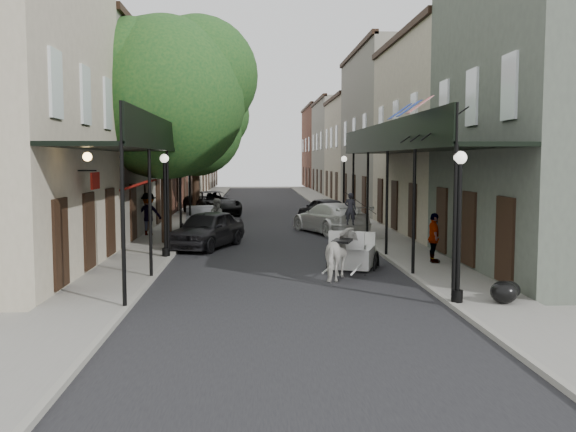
{
  "coord_description": "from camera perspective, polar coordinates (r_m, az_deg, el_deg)",
  "views": [
    {
      "loc": [
        -0.9,
        -17.31,
        3.61
      ],
      "look_at": [
        0.33,
        5.67,
        1.6
      ],
      "focal_mm": 40.0,
      "sensor_mm": 36.0,
      "label": 1
    }
  ],
  "objects": [
    {
      "name": "sidewalk_left",
      "position": [
        37.7,
        -9.3,
        -0.47
      ],
      "size": [
        2.2,
        90.0,
        0.12
      ],
      "primitive_type": "cube",
      "color": "gray",
      "rests_on": "ground"
    },
    {
      "name": "building_row_right",
      "position": [
        48.28,
        8.34,
        6.89
      ],
      "size": [
        5.0,
        80.0,
        10.5
      ],
      "primitive_type": "cube",
      "color": "slate",
      "rests_on": "ground"
    },
    {
      "name": "car_right_far",
      "position": [
        37.16,
        3.19,
        0.56
      ],
      "size": [
        3.09,
        4.66,
        1.48
      ],
      "primitive_type": "imported",
      "rotation": [
        0.0,
        0.0,
        3.48
      ],
      "color": "black",
      "rests_on": "ground"
    },
    {
      "name": "lamppost_right_near",
      "position": [
        16.18,
        14.94,
        -0.71
      ],
      "size": [
        0.32,
        0.32,
        3.71
      ],
      "color": "black",
      "rests_on": "sidewalk_right"
    },
    {
      "name": "car_left_far",
      "position": [
        42.12,
        -6.74,
        1.12
      ],
      "size": [
        4.52,
        6.26,
        1.58
      ],
      "primitive_type": "imported",
      "rotation": [
        0.0,
        0.0,
        0.37
      ],
      "color": "black",
      "rests_on": "ground"
    },
    {
      "name": "tree_far",
      "position": [
        41.68,
        -7.75,
        8.01
      ],
      "size": [
        6.45,
        6.0,
        8.61
      ],
      "color": "#382619",
      "rests_on": "sidewalk_left"
    },
    {
      "name": "carriage",
      "position": [
        21.74,
        5.91,
        -1.91
      ],
      "size": [
        2.05,
        2.57,
        2.59
      ],
      "rotation": [
        0.0,
        0.0,
        -0.31
      ],
      "color": "black",
      "rests_on": "ground"
    },
    {
      "name": "car_left_near",
      "position": [
        26.53,
        -7.23,
        -1.18
      ],
      "size": [
        3.35,
        4.92,
        1.55
      ],
      "primitive_type": "imported",
      "rotation": [
        0.0,
        0.0,
        -0.37
      ],
      "color": "black",
      "rests_on": "ground"
    },
    {
      "name": "building_row_left",
      "position": [
        47.96,
        -12.4,
        6.84
      ],
      "size": [
        5.0,
        80.0,
        10.5
      ],
      "primitive_type": "cube",
      "color": "#BAAE95",
      "rests_on": "ground"
    },
    {
      "name": "pedestrian_sidewalk_right",
      "position": [
        22.38,
        12.85,
        -1.91
      ],
      "size": [
        0.52,
        1.03,
        1.7
      ],
      "primitive_type": "imported",
      "rotation": [
        0.0,
        0.0,
        1.47
      ],
      "color": "gray",
      "rests_on": "sidewalk_right"
    },
    {
      "name": "tree_near",
      "position": [
        27.83,
        -10.04,
        10.85
      ],
      "size": [
        7.31,
        6.8,
        9.63
      ],
      "color": "#382619",
      "rests_on": "sidewalk_left"
    },
    {
      "name": "car_right_near",
      "position": [
        31.66,
        3.78,
        -0.17
      ],
      "size": [
        3.87,
        5.68,
        1.53
      ],
      "primitive_type": "imported",
      "rotation": [
        0.0,
        0.0,
        3.5
      ],
      "color": "silver",
      "rests_on": "ground"
    },
    {
      "name": "road",
      "position": [
        37.49,
        -1.69,
        -0.52
      ],
      "size": [
        8.0,
        90.0,
        0.01
      ],
      "primitive_type": "cube",
      "color": "black",
      "rests_on": "ground"
    },
    {
      "name": "pedestrian_walking",
      "position": [
        29.68,
        -6.23,
        -0.22
      ],
      "size": [
        0.97,
        0.79,
        1.85
      ],
      "primitive_type": "imported",
      "rotation": [
        0.0,
        0.0,
        0.1
      ],
      "color": "#9B9D94",
      "rests_on": "ground"
    },
    {
      "name": "ground",
      "position": [
        17.7,
        -0.1,
        -6.77
      ],
      "size": [
        140.0,
        140.0,
        0.0
      ],
      "primitive_type": "plane",
      "color": "gray",
      "rests_on": "ground"
    },
    {
      "name": "car_left_mid",
      "position": [
        32.53,
        -7.82,
        -0.27
      ],
      "size": [
        1.75,
        4.05,
        1.3
      ],
      "primitive_type": "imported",
      "rotation": [
        0.0,
        0.0,
        0.1
      ],
      "color": "#A9A9AE",
      "rests_on": "ground"
    },
    {
      "name": "lamppost_left",
      "position": [
        23.58,
        -10.87,
        1.11
      ],
      "size": [
        0.32,
        0.32,
        3.71
      ],
      "color": "black",
      "rests_on": "sidewalk_left"
    },
    {
      "name": "lamppost_right_far",
      "position": [
        35.69,
        4.98,
        2.47
      ],
      "size": [
        0.32,
        0.32,
        3.71
      ],
      "color": "black",
      "rests_on": "sidewalk_right"
    },
    {
      "name": "sidewalk_right",
      "position": [
        37.94,
        5.89,
        -0.4
      ],
      "size": [
        2.2,
        90.0,
        0.12
      ],
      "primitive_type": "cube",
      "color": "gray",
      "rests_on": "ground"
    },
    {
      "name": "trash_bags",
      "position": [
        16.81,
        18.8,
        -6.35
      ],
      "size": [
        0.92,
        1.07,
        0.56
      ],
      "color": "black",
      "rests_on": "sidewalk_right"
    },
    {
      "name": "pedestrian_sidewalk_left",
      "position": [
        30.53,
        -12.3,
        0.18
      ],
      "size": [
        1.33,
        0.83,
        1.98
      ],
      "primitive_type": "imported",
      "rotation": [
        0.0,
        0.0,
        3.22
      ],
      "color": "gray",
      "rests_on": "sidewalk_left"
    },
    {
      "name": "horse",
      "position": [
        19.41,
        4.78,
        -3.42
      ],
      "size": [
        1.36,
        2.0,
        1.55
      ],
      "primitive_type": "imported",
      "rotation": [
        0.0,
        0.0,
        2.83
      ],
      "color": "beige",
      "rests_on": "ground"
    },
    {
      "name": "gallery_right",
      "position": [
        24.95,
        10.16,
        5.93
      ],
      "size": [
        2.2,
        18.05,
        4.88
      ],
      "color": "black",
      "rests_on": "sidewalk_right"
    },
    {
      "name": "gallery_left",
      "position": [
        24.6,
        -12.24,
        5.91
      ],
      "size": [
        2.2,
        18.05,
        4.88
      ],
      "color": "black",
      "rests_on": "sidewalk_left"
    }
  ]
}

